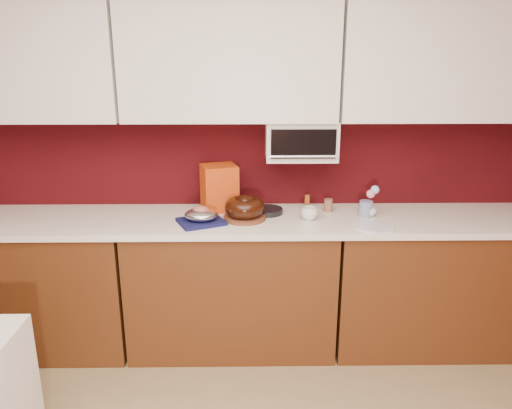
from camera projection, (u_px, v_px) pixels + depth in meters
The scene contains 26 objects.
wall_back at pixel (232, 154), 3.37m from camera, with size 4.00×0.02×2.50m, color #3C080B.
base_cabinet_left at pixel (31, 286), 3.30m from camera, with size 1.31×0.58×0.86m, color #522A10.
base_cabinet_center at pixel (232, 285), 3.31m from camera, with size 1.31×0.58×0.86m, color #522A10.
base_cabinet_right at pixel (431, 284), 3.33m from camera, with size 1.31×0.58×0.86m, color #522A10.
countertop at pixel (231, 221), 3.18m from camera, with size 4.00×0.62×0.04m, color silver.
upper_cabinet_left at pixel (10, 63), 3.02m from camera, with size 1.31×0.33×0.70m, color white.
upper_cabinet_center at pixel (230, 63), 3.04m from camera, with size 1.31×0.33×0.70m, color white.
upper_cabinet_right at pixel (447, 63), 3.06m from camera, with size 1.31×0.33×0.70m, color white.
toaster_oven at pixel (301, 140), 3.20m from camera, with size 0.45×0.30×0.25m, color white.
toaster_oven_door at pixel (303, 144), 3.05m from camera, with size 0.40×0.02×0.18m, color black.
toaster_oven_handle at pixel (303, 156), 3.06m from camera, with size 0.02×0.02×0.42m, color silver.
cake_base at pixel (245, 217), 3.15m from camera, with size 0.27×0.27×0.02m, color brown.
bundt_cake at pixel (245, 207), 3.13m from camera, with size 0.25×0.25×0.10m, color black.
navy_towel at pixel (201, 222), 3.08m from camera, with size 0.27×0.23×0.02m, color #121446.
foil_ham_nest at pixel (201, 215), 3.06m from camera, with size 0.21×0.17×0.08m, color silver.
roasted_ham at pixel (201, 211), 3.06m from camera, with size 0.10×0.08×0.06m, color #BF6357.
pandoro_box at pixel (219, 188), 3.31m from camera, with size 0.22×0.20×0.30m, color #AB1E0B.
dark_pan at pixel (268, 211), 3.26m from camera, with size 0.20×0.20×0.03m, color black.
coffee_mug at pixel (309, 212), 3.13m from camera, with size 0.09×0.09×0.10m, color silver.
blue_jar at pixel (366, 209), 3.20m from camera, with size 0.09×0.09×0.10m, color navy.
flower_vase at pixel (370, 208), 3.20m from camera, with size 0.07×0.07×0.11m, color silver.
flower_pink at pixel (371, 194), 3.17m from camera, with size 0.05×0.05×0.05m, color pink.
flower_blue at pixel (375, 190), 3.19m from camera, with size 0.06×0.06×0.06m, color #9BCEF8.
china_plate at pixel (375, 227), 3.00m from camera, with size 0.23×0.23×0.01m, color white.
amber_bottle at pixel (307, 202), 3.33m from camera, with size 0.03×0.03×0.10m, color brown.
paper_cup at pixel (328, 205), 3.30m from camera, with size 0.06×0.06×0.08m, color brown.
Camera 1 is at (0.12, -1.08, 1.91)m, focal length 35.00 mm.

